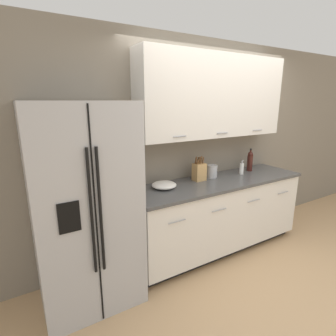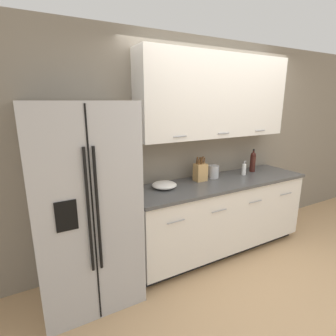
# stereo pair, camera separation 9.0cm
# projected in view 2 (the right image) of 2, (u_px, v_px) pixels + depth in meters

# --- Properties ---
(ground_plane) EXTENTS (14.00, 14.00, 0.00)m
(ground_plane) POSITION_uv_depth(u_px,v_px,m) (280.00, 286.00, 2.73)
(ground_plane) COLOR tan
(wall_back) EXTENTS (10.00, 0.39, 2.60)m
(wall_back) POSITION_uv_depth(u_px,v_px,m) (213.00, 131.00, 3.33)
(wall_back) COLOR gray
(wall_back) RESTS_ON ground_plane
(counter_unit) EXTENTS (2.31, 0.64, 0.93)m
(counter_unit) POSITION_uv_depth(u_px,v_px,m) (219.00, 215.00, 3.31)
(counter_unit) COLOR black
(counter_unit) RESTS_ON ground_plane
(refrigerator) EXTENTS (0.88, 0.73, 1.88)m
(refrigerator) POSITION_uv_depth(u_px,v_px,m) (84.00, 206.00, 2.39)
(refrigerator) COLOR #B2B2B5
(refrigerator) RESTS_ON ground_plane
(knife_block) EXTENTS (0.14, 0.12, 0.30)m
(knife_block) POSITION_uv_depth(u_px,v_px,m) (200.00, 172.00, 3.17)
(knife_block) COLOR tan
(knife_block) RESTS_ON counter_unit
(wine_bottle) EXTENTS (0.08, 0.08, 0.31)m
(wine_bottle) POSITION_uv_depth(u_px,v_px,m) (253.00, 161.00, 3.57)
(wine_bottle) COLOR #3D1914
(wine_bottle) RESTS_ON counter_unit
(soap_dispenser) EXTENTS (0.06, 0.05, 0.18)m
(soap_dispenser) POSITION_uv_depth(u_px,v_px,m) (244.00, 169.00, 3.43)
(soap_dispenser) COLOR white
(soap_dispenser) RESTS_ON counter_unit
(steel_canister) EXTENTS (0.14, 0.14, 0.17)m
(steel_canister) POSITION_uv_depth(u_px,v_px,m) (213.00, 172.00, 3.30)
(steel_canister) COLOR #B7B7BA
(steel_canister) RESTS_ON counter_unit
(mixing_bowl) EXTENTS (0.28, 0.28, 0.07)m
(mixing_bowl) POSITION_uv_depth(u_px,v_px,m) (164.00, 185.00, 2.92)
(mixing_bowl) COLOR white
(mixing_bowl) RESTS_ON counter_unit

